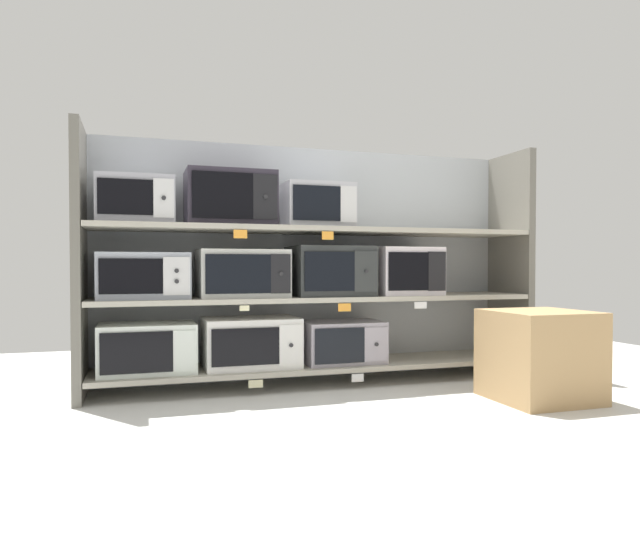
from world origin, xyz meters
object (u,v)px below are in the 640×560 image
Objects in this scene: microwave_0 at (147,348)px; microwave_8 at (230,199)px; microwave_4 at (242,273)px; microwave_9 at (317,206)px; microwave_1 at (251,342)px; microwave_2 at (341,342)px; shipping_carton at (539,355)px; microwave_3 at (144,276)px; microwave_6 at (403,271)px; microwave_7 at (136,201)px; microwave_5 at (330,271)px.

microwave_8 is at bearing -0.00° from microwave_0.
microwave_4 is at bearing 0.04° from microwave_8.
microwave_8 is at bearing -179.98° from microwave_9.
microwave_2 is (0.59, -0.00, -0.02)m from microwave_1.
microwave_4 is 1.23× the size of microwave_9.
microwave_8 is 1.99m from shipping_carton.
microwave_1 is 1.33× the size of microwave_9.
microwave_0 is 0.42m from microwave_3.
microwave_3 is 1.64m from microwave_6.
microwave_6 is at bearing 0.03° from microwave_2.
microwave_3 is 0.57m from microwave_4.
microwave_7 is at bearing 179.93° from microwave_3.
microwave_5 is 0.51m from microwave_6.
microwave_9 is (1.02, 0.00, 0.85)m from microwave_0.
shipping_carton is at bearing -21.07° from microwave_0.
microwave_1 is 1.07m from microwave_7.
microwave_4 is 0.74m from microwave_7.
microwave_1 is (0.60, 0.00, 0.01)m from microwave_0.
microwave_8 reaches higher than microwave_7.
microwave_0 reaches higher than microwave_2.
microwave_3 is 0.97× the size of microwave_8.
microwave_5 is at bearing -0.01° from microwave_1.
microwave_1 is 1.34× the size of microwave_7.
microwave_4 is 1.24× the size of microwave_7.
microwave_6 is at bearing -0.01° from microwave_5.
microwave_0 is 0.70m from microwave_4.
microwave_1 is 1.10m from microwave_6.
microwave_1 is 1.35× the size of microwave_6.
microwave_0 is at bearing 158.93° from shipping_carton.
microwave_3 is (-0.62, -0.00, 0.41)m from microwave_1.
microwave_8 is (-0.71, 0.00, 0.89)m from microwave_2.
microwave_5 is 0.96× the size of shipping_carton.
microwave_5 is 0.42m from microwave_9.
microwave_6 is (1.64, -0.00, 0.02)m from microwave_3.
microwave_0 is 1.20m from microwave_5.
microwave_4 is (-0.05, -0.00, 0.42)m from microwave_1.
microwave_4 is at bearing -179.68° from microwave_1.
microwave_0 is 1.07× the size of microwave_2.
microwave_3 is at bearing 179.99° from microwave_9.
microwave_1 is at bearing 179.99° from microwave_5.
microwave_8 is at bearing 153.35° from shipping_carton.
microwave_0 is at bearing 180.00° from microwave_2.
microwave_5 is at bearing 0.02° from microwave_4.
microwave_8 is 0.54m from microwave_9.
microwave_0 is 1.07× the size of microwave_3.
microwave_1 reaches higher than microwave_2.
microwave_9 is (-0.60, 0.00, 0.41)m from microwave_6.
microwave_5 reaches higher than microwave_0.
microwave_1 reaches higher than microwave_0.
microwave_1 is 1.12× the size of microwave_2.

